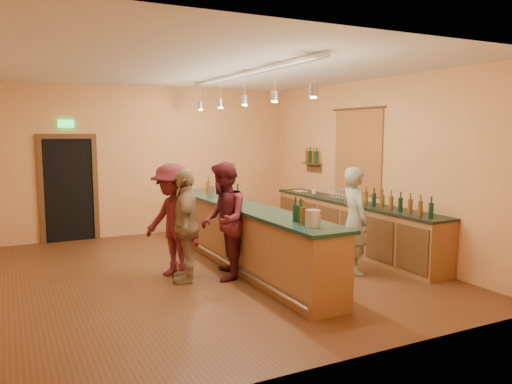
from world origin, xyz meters
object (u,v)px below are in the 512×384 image
customer_c (173,220)px  bar_stool (266,212)px  bartender (355,221)px  customer_a (223,221)px  back_counter (352,225)px  customer_b (186,225)px  tasting_bar (245,232)px

customer_c → bar_stool: size_ratio=2.76×
bar_stool → bartender: bearing=-92.4°
customer_a → bartender: bearing=93.5°
back_counter → customer_a: 2.97m
customer_a → customer_b: 0.57m
tasting_bar → back_counter: bearing=4.4°
back_counter → bar_stool: 2.17m
tasting_bar → bar_stool: (1.55, 2.20, -0.11)m
back_counter → customer_b: 3.48m
bartender → customer_a: (-1.96, 0.67, 0.05)m
customer_a → customer_c: size_ratio=1.02×
bartender → customer_a: size_ratio=0.95×
back_counter → bar_stool: back_counter is taller
tasting_bar → customer_c: customer_c is taller
back_counter → customer_b: size_ratio=2.68×
customer_c → bar_stool: 3.50m
customer_c → back_counter: bearing=67.5°
back_counter → customer_a: bearing=-168.7°
bartender → customer_b: 2.64m
tasting_bar → customer_b: bearing=-166.4°
tasting_bar → bar_stool: bearing=54.9°
tasting_bar → customer_a: size_ratio=2.84×
customer_c → customer_b: bearing=-8.3°
bartender → tasting_bar: bearing=60.3°
customer_b → back_counter: bearing=118.5°
customer_c → customer_a: bearing=30.2°
back_counter → tasting_bar: (-2.33, -0.18, 0.12)m
bar_stool → customer_c: bearing=-142.1°
customer_a → customer_c: customer_a is taller
back_counter → bartender: size_ratio=2.68×
bartender → customer_a: bearing=78.6°
customer_a → bar_stool: customer_a is taller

